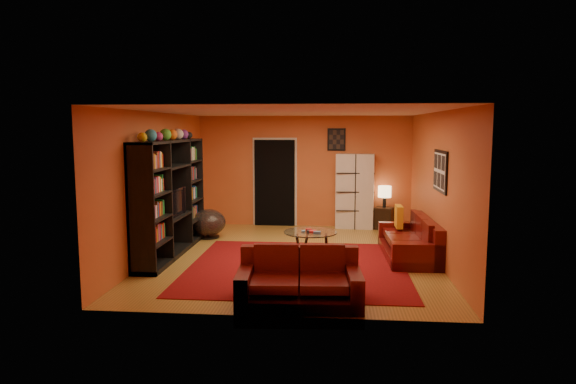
# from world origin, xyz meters

# --- Properties ---
(floor) EXTENTS (6.00, 6.00, 0.00)m
(floor) POSITION_xyz_m (0.00, 0.00, 0.00)
(floor) COLOR olive
(floor) RESTS_ON ground
(ceiling) EXTENTS (6.00, 6.00, 0.00)m
(ceiling) POSITION_xyz_m (0.00, 0.00, 2.60)
(ceiling) COLOR white
(ceiling) RESTS_ON wall_back
(wall_back) EXTENTS (6.00, 0.00, 6.00)m
(wall_back) POSITION_xyz_m (0.00, 3.00, 1.30)
(wall_back) COLOR #BE5529
(wall_back) RESTS_ON floor
(wall_front) EXTENTS (6.00, 0.00, 6.00)m
(wall_front) POSITION_xyz_m (0.00, -3.00, 1.30)
(wall_front) COLOR #BE5529
(wall_front) RESTS_ON floor
(wall_left) EXTENTS (0.00, 6.00, 6.00)m
(wall_left) POSITION_xyz_m (-2.50, 0.00, 1.30)
(wall_left) COLOR #BE5529
(wall_left) RESTS_ON floor
(wall_right) EXTENTS (0.00, 6.00, 6.00)m
(wall_right) POSITION_xyz_m (2.50, 0.00, 1.30)
(wall_right) COLOR #BE5529
(wall_right) RESTS_ON floor
(rug) EXTENTS (3.60, 3.60, 0.01)m
(rug) POSITION_xyz_m (0.10, -0.70, 0.01)
(rug) COLOR #5E0A0E
(rug) RESTS_ON floor
(doorway) EXTENTS (0.95, 0.10, 2.04)m
(doorway) POSITION_xyz_m (-0.70, 2.96, 1.02)
(doorway) COLOR black
(doorway) RESTS_ON floor
(wall_art_right) EXTENTS (0.03, 1.00, 0.70)m
(wall_art_right) POSITION_xyz_m (2.48, -0.30, 1.60)
(wall_art_right) COLOR black
(wall_art_right) RESTS_ON wall_right
(wall_art_back) EXTENTS (0.42, 0.03, 0.52)m
(wall_art_back) POSITION_xyz_m (0.75, 2.98, 2.05)
(wall_art_back) COLOR black
(wall_art_back) RESTS_ON wall_back
(entertainment_unit) EXTENTS (0.45, 3.00, 2.10)m
(entertainment_unit) POSITION_xyz_m (-2.27, 0.00, 1.05)
(entertainment_unit) COLOR black
(entertainment_unit) RESTS_ON floor
(tv) EXTENTS (0.87, 0.11, 0.50)m
(tv) POSITION_xyz_m (-2.23, -0.03, 0.97)
(tv) COLOR black
(tv) RESTS_ON entertainment_unit
(sofa) EXTENTS (0.90, 2.10, 0.85)m
(sofa) POSITION_xyz_m (2.13, 0.15, 0.29)
(sofa) COLOR #4A090A
(sofa) RESTS_ON rug
(loveseat) EXTENTS (1.68, 1.08, 0.85)m
(loveseat) POSITION_xyz_m (0.25, -2.41, 0.28)
(loveseat) COLOR #4A090A
(loveseat) RESTS_ON rug
(throw_pillow) EXTENTS (0.12, 0.42, 0.42)m
(throw_pillow) POSITION_xyz_m (1.95, 0.79, 0.63)
(throw_pillow) COLOR orange
(throw_pillow) RESTS_ON sofa
(coffee_table) EXTENTS (0.95, 0.95, 0.48)m
(coffee_table) POSITION_xyz_m (0.29, -0.10, 0.43)
(coffee_table) COLOR silver
(coffee_table) RESTS_ON floor
(storage_cabinet) EXTENTS (0.90, 0.47, 1.73)m
(storage_cabinet) POSITION_xyz_m (1.19, 2.80, 0.86)
(storage_cabinet) COLOR silver
(storage_cabinet) RESTS_ON floor
(bowl_chair) EXTENTS (0.75, 0.75, 0.61)m
(bowl_chair) POSITION_xyz_m (-1.95, 1.43, 0.33)
(bowl_chair) COLOR black
(bowl_chair) RESTS_ON floor
(side_table) EXTENTS (0.50, 0.50, 0.50)m
(side_table) POSITION_xyz_m (1.86, 2.75, 0.25)
(side_table) COLOR black
(side_table) RESTS_ON floor
(table_lamp) EXTENTS (0.30, 0.30, 0.50)m
(table_lamp) POSITION_xyz_m (1.86, 2.75, 0.85)
(table_lamp) COLOR black
(table_lamp) RESTS_ON side_table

